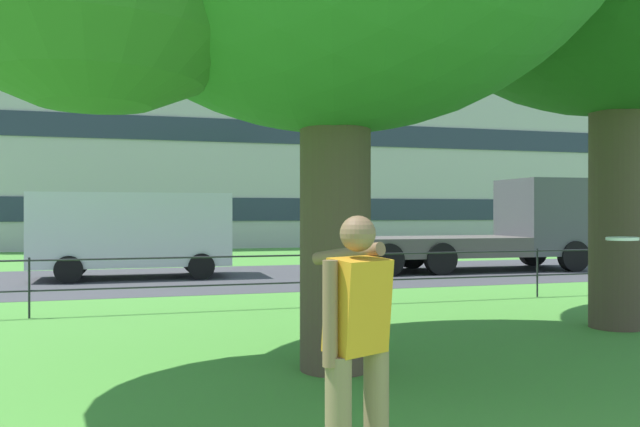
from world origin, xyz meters
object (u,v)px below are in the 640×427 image
at_px(frisbee, 622,239).
at_px(panel_van_left, 133,230).
at_px(apartment_building_background, 293,108).
at_px(person_thrower, 356,346).
at_px(flatbed_truck_far_left, 500,229).

height_order(frisbee, panel_van_left, panel_van_left).
relative_size(panel_van_left, apartment_building_background, 0.13).
relative_size(person_thrower, apartment_building_background, 0.04).
xyz_separation_m(person_thrower, panel_van_left, (-1.39, 13.99, 0.34)).
bearing_deg(flatbed_truck_far_left, frisbee, -117.41).
relative_size(frisbee, apartment_building_background, 0.01).
relative_size(frisbee, panel_van_left, 0.07).
height_order(person_thrower, frisbee, person_thrower).
bearing_deg(apartment_building_background, panel_van_left, -115.66).
xyz_separation_m(person_thrower, frisbee, (2.78, 0.96, 0.58)).
xyz_separation_m(frisbee, apartment_building_background, (4.54, 31.16, 6.18)).
bearing_deg(flatbed_truck_far_left, panel_van_left, 177.11).
distance_m(person_thrower, panel_van_left, 14.06).
xyz_separation_m(panel_van_left, apartment_building_background, (8.71, 18.13, 6.42)).
height_order(flatbed_truck_far_left, apartment_building_background, apartment_building_background).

